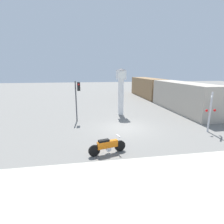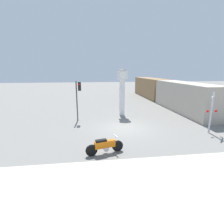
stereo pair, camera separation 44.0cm
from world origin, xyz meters
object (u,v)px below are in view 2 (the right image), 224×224
at_px(motorcycle, 105,146).
at_px(traffic_light, 78,94).
at_px(clock_tower, 122,85).
at_px(freight_train, 164,91).
at_px(railroad_crossing_signal, 211,111).

bearing_deg(motorcycle, traffic_light, 89.94).
bearing_deg(motorcycle, clock_tower, 58.92).
distance_m(freight_train, railroad_crossing_signal, 13.60).
xyz_separation_m(freight_train, traffic_light, (-12.42, -8.64, 0.95)).
distance_m(motorcycle, freight_train, 19.14).
bearing_deg(traffic_light, motorcycle, -75.91).
height_order(clock_tower, traffic_light, clock_tower).
bearing_deg(freight_train, traffic_light, -145.18).
height_order(motorcycle, freight_train, freight_train).
bearing_deg(railroad_crossing_signal, freight_train, 81.04).
bearing_deg(traffic_light, railroad_crossing_signal, -24.94).
xyz_separation_m(motorcycle, clock_tower, (2.76, 9.05, 2.81)).
relative_size(motorcycle, freight_train, 0.10).
relative_size(motorcycle, traffic_light, 0.59).
height_order(traffic_light, railroad_crossing_signal, traffic_light).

